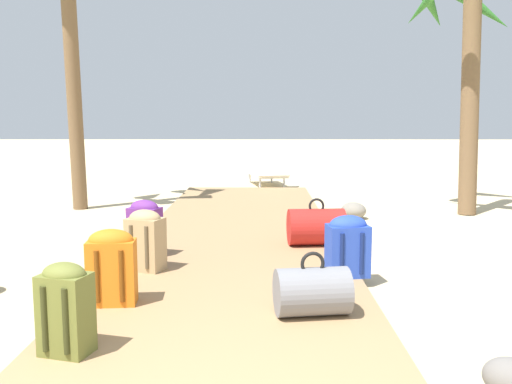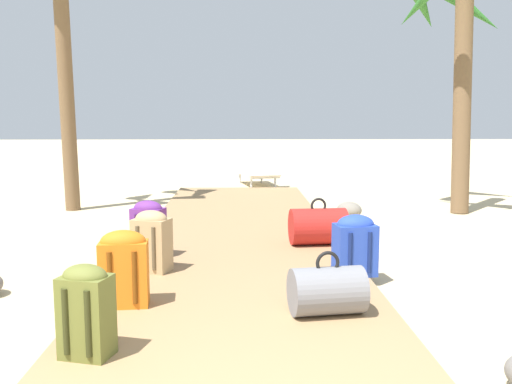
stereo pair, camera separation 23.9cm
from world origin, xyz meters
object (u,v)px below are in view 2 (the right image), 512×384
Objects in this scene: duffel_bag_grey at (327,290)px; backpack_blue at (355,243)px; backpack_orange at (124,266)px; backpack_olive at (86,309)px; palm_tree_near_right at (465,12)px; backpack_tan at (152,239)px; backpack_purple at (148,227)px; duffel_bag_red at (318,226)px; lounge_chair at (258,170)px.

backpack_blue is at bearing 68.04° from duffel_bag_grey.
backpack_orange is 1.92m from backpack_blue.
backpack_olive is 7.00m from palm_tree_near_right.
backpack_tan is (0.05, 0.89, -0.01)m from backpack_orange.
duffel_bag_grey is (1.45, -1.60, -0.12)m from backpack_purple.
lounge_chair is (-0.44, 5.52, 0.06)m from duffel_bag_red.
backpack_orange is at bearing -99.10° from lounge_chair.
duffel_bag_red is (1.62, 1.87, -0.09)m from backpack_orange.
duffel_bag_grey is at bearing 23.89° from backpack_olive.
backpack_blue is 4.90m from palm_tree_near_right.
backpack_orange is 0.89× the size of duffel_bag_red.
backpack_olive is 2.24m from backpack_purple.
backpack_tan reaches higher than backpack_olive.
palm_tree_near_right is (2.62, 4.49, 2.63)m from duffel_bag_grey.
backpack_olive is 0.87× the size of duffel_bag_red.
backpack_orange is 1.40m from backpack_purple.
backpack_tan is at bearing 140.65° from duffel_bag_grey.
lounge_chair reaches higher than backpack_olive.
palm_tree_near_right is at bearing 45.21° from duffel_bag_red.
backpack_olive is at bearing -128.33° from palm_tree_near_right.
lounge_chair is (1.24, 6.00, -0.03)m from backpack_purple.
palm_tree_near_right is (4.05, 5.12, 2.52)m from backpack_olive.
backpack_purple is 2.17m from duffel_bag_grey.
backpack_tan is 0.33× the size of lounge_chair.
backpack_blue is 0.85× the size of duffel_bag_red.
backpack_blue is at bearing -82.55° from duffel_bag_red.
lounge_chair is (1.22, 8.23, -0.03)m from backpack_olive.
backpack_blue is 0.32× the size of lounge_chair.
palm_tree_near_right reaches higher than duffel_bag_red.
backpack_olive is 1.02× the size of backpack_blue.
backpack_olive is 8.32m from lounge_chair.
backpack_orange is 0.15× the size of palm_tree_near_right.
backpack_olive is 0.99× the size of backpack_tan.
backpack_purple is (-0.05, 1.40, -0.00)m from backpack_orange.
backpack_purple is (-1.83, 0.67, 0.01)m from backpack_blue.
backpack_blue is 1.95m from backpack_purple.
backpack_olive is 1.73m from backpack_tan.
palm_tree_near_right is at bearing 51.67° from backpack_olive.
backpack_olive is 3.18m from duffel_bag_red.
lounge_chair is at bearing 91.59° from duffel_bag_grey.
duffel_bag_grey is at bearing -88.41° from lounge_chair.
lounge_chair is at bearing 95.05° from backpack_blue.
backpack_tan is 1.73m from backpack_blue.
backpack_tan is (0.09, 1.73, 0.00)m from backpack_olive.
duffel_bag_grey is (1.40, -0.21, -0.12)m from backpack_orange.
backpack_orange is 0.89m from backpack_tan.
backpack_tan is at bearing -147.99° from duffel_bag_red.
backpack_orange is at bearing -93.51° from backpack_tan.
palm_tree_near_right is at bearing 46.83° from backpack_orange.
backpack_olive is at bearing -92.96° from backpack_tan.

